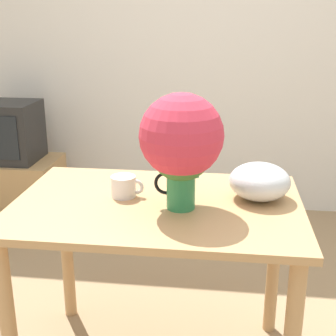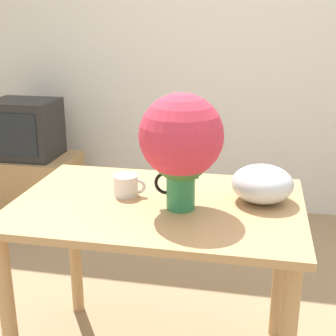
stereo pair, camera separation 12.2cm
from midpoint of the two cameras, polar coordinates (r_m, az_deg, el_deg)
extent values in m
cube|color=silver|center=(3.64, 4.63, 14.80)|extent=(8.00, 0.05, 2.60)
cube|color=tan|center=(1.88, -3.20, -4.62)|extent=(1.15, 0.77, 0.03)
cylinder|color=tan|center=(1.96, -20.61, -18.13)|extent=(0.06, 0.06, 0.77)
cylinder|color=tan|center=(2.47, -13.68, -9.54)|extent=(0.06, 0.06, 0.77)
cylinder|color=tan|center=(2.33, 11.29, -11.11)|extent=(0.06, 0.06, 0.77)
cylinder|color=#2D844C|center=(1.78, -0.37, -2.25)|extent=(0.11, 0.11, 0.18)
cone|color=#2D844C|center=(1.76, 1.13, -0.42)|extent=(0.04, 0.04, 0.04)
torus|color=black|center=(1.79, -2.21, -1.91)|extent=(0.09, 0.01, 0.09)
sphere|color=#3D7033|center=(1.74, -0.38, 2.21)|extent=(0.24, 0.24, 0.24)
sphere|color=#CC3347|center=(1.73, -0.39, 3.98)|extent=(0.32, 0.32, 0.32)
cylinder|color=white|center=(1.93, -7.26, -2.25)|extent=(0.10, 0.10, 0.09)
torus|color=white|center=(1.92, -5.71, -2.33)|extent=(0.06, 0.01, 0.06)
ellipsoid|color=silver|center=(1.90, 9.31, -1.65)|extent=(0.25, 0.25, 0.15)
cube|color=tan|center=(3.81, -19.42, -2.43)|extent=(0.74, 0.47, 0.47)
cube|color=black|center=(3.68, -20.16, 4.21)|extent=(0.48, 0.39, 0.43)
camera|label=1|loc=(0.06, -91.97, -0.65)|focal=50.00mm
camera|label=2|loc=(0.06, 88.03, 0.65)|focal=50.00mm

